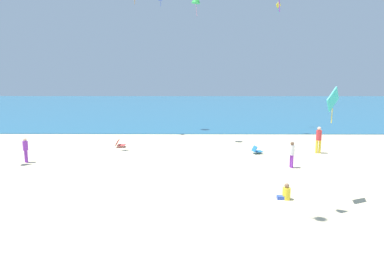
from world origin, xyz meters
TOP-DOWN VIEW (x-y plane):
  - ground_plane at (0.00, 10.00)m, footprint 120.00×120.00m
  - ocean_water at (0.00, 49.25)m, footprint 120.00×60.00m
  - beach_chair_near_camera at (4.15, 11.84)m, footprint 0.74×0.69m
  - beach_chair_far_right at (-5.21, 13.81)m, footprint 0.68×0.61m
  - person_0 at (-9.67, 9.42)m, footprint 0.41×0.41m
  - person_2 at (8.20, 12.01)m, footprint 0.36×0.36m
  - person_4 at (3.81, 3.55)m, footprint 0.54×0.34m
  - person_7 at (5.42, 8.39)m, footprint 0.34×0.34m
  - kite_yellow at (7.93, 23.22)m, footprint 0.54×0.38m
  - kite_teal at (5.41, 3.37)m, footprint 0.74×0.72m

SIDE VIEW (x-z plane):
  - ground_plane at x=0.00m, z-range 0.00..0.00m
  - ocean_water at x=0.00m, z-range 0.00..0.05m
  - beach_chair_near_camera at x=4.15m, z-range -0.03..0.48m
  - beach_chair_far_right at x=-5.21m, z-range -0.04..0.52m
  - person_4 at x=3.81m, z-range -0.09..0.58m
  - person_7 at x=5.42m, z-range 0.11..1.56m
  - person_0 at x=-9.67m, z-range 0.11..1.57m
  - person_2 at x=8.20m, z-range 0.13..1.87m
  - kite_teal at x=5.41m, z-range 3.35..4.76m
  - kite_yellow at x=7.93m, z-range 11.03..12.11m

